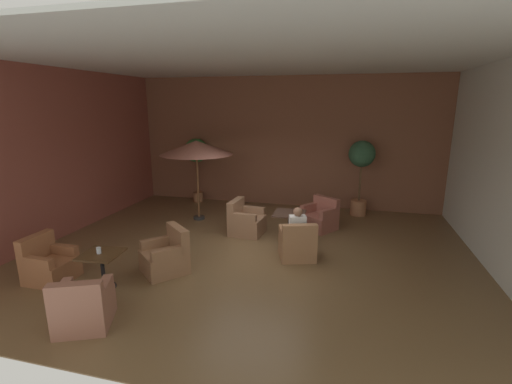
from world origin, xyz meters
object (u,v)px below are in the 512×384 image
object	(u,v)px
armchair_front_left_north	(49,265)
iced_drink_cup	(99,250)
armchair_front_right_east	(320,218)
patio_umbrella_tall_red	(196,148)
potted_tree_left_corner	(196,154)
armchair_front_right_south	(246,222)
cafe_table_front_left	(102,263)
armchair_front_left_south	(166,256)
armchair_front_right_north	(297,244)
potted_tree_mid_left	(361,164)
cafe_table_front_right	(289,218)
armchair_front_left_east	(83,307)
patron_blue_shirt	(297,225)

from	to	relation	value
armchair_front_left_north	iced_drink_cup	distance (m)	1.22
armchair_front_right_east	patio_umbrella_tall_red	distance (m)	3.87
potted_tree_left_corner	armchair_front_left_north	bearing A→B (deg)	-94.26
armchair_front_right_south	cafe_table_front_left	bearing A→B (deg)	-116.90
armchair_front_right_south	iced_drink_cup	bearing A→B (deg)	-117.27
potted_tree_left_corner	armchair_front_left_south	bearing A→B (deg)	-73.25
armchair_front_right_north	potted_tree_mid_left	bearing A→B (deg)	69.55
cafe_table_front_right	patio_umbrella_tall_red	world-z (taller)	patio_umbrella_tall_red
armchair_front_right_east	armchair_front_right_south	bearing A→B (deg)	-155.10
armchair_front_left_north	armchair_front_right_east	world-z (taller)	armchair_front_left_north
armchair_front_left_south	cafe_table_front_right	xyz separation A→B (m)	(2.06, 2.37, 0.22)
iced_drink_cup	cafe_table_front_right	bearing A→B (deg)	48.73
armchair_front_left_east	cafe_table_front_right	xyz separation A→B (m)	(2.36, 4.33, 0.22)
armchair_front_right_east	potted_tree_left_corner	distance (m)	4.78
armchair_front_right_north	potted_tree_left_corner	xyz separation A→B (m)	(-3.93, 3.76, 1.32)
cafe_table_front_left	armchair_front_right_east	world-z (taller)	armchair_front_right_east
armchair_front_left_north	armchair_front_left_east	size ratio (longest dim) A/B	0.87
armchair_front_right_south	potted_tree_left_corner	xyz separation A→B (m)	(-2.43, 2.59, 1.31)
cafe_table_front_right	cafe_table_front_left	bearing A→B (deg)	-131.04
cafe_table_front_left	armchair_front_left_east	xyz separation A→B (m)	(0.47, -1.07, -0.17)
armchair_front_left_east	armchair_front_left_south	distance (m)	1.98
armchair_front_left_east	armchair_front_right_east	size ratio (longest dim) A/B	0.94
cafe_table_front_right	iced_drink_cup	xyz separation A→B (m)	(-2.87, -3.27, 0.19)
cafe_table_front_right	armchair_front_right_east	xyz separation A→B (m)	(0.67, 0.92, -0.23)
armchair_front_right_east	patron_blue_shirt	xyz separation A→B (m)	(-0.33, -1.97, 0.43)
cafe_table_front_left	potted_tree_left_corner	world-z (taller)	potted_tree_left_corner
armchair_front_left_south	cafe_table_front_right	distance (m)	3.14
cafe_table_front_left	cafe_table_front_right	xyz separation A→B (m)	(2.83, 3.26, 0.05)
cafe_table_front_right	armchair_front_right_east	bearing A→B (deg)	54.08
armchair_front_left_east	patron_blue_shirt	xyz separation A→B (m)	(2.70, 3.28, 0.42)
armchair_front_left_south	armchair_front_right_south	distance (m)	2.62
patio_umbrella_tall_red	armchair_front_right_south	bearing A→B (deg)	-26.55
cafe_table_front_right	patron_blue_shirt	distance (m)	1.11
armchair_front_left_south	armchair_front_right_east	bearing A→B (deg)	50.36
armchair_front_left_east	patron_blue_shirt	distance (m)	4.27
cafe_table_front_left	patio_umbrella_tall_red	xyz separation A→B (m)	(0.05, 4.16, 1.56)
cafe_table_front_right	potted_tree_mid_left	distance (m)	3.15
armchair_front_right_east	patron_blue_shirt	bearing A→B (deg)	-99.50
armchair_front_right_east	patio_umbrella_tall_red	size ratio (longest dim) A/B	0.47
armchair_front_left_east	potted_tree_left_corner	world-z (taller)	potted_tree_left_corner
iced_drink_cup	potted_tree_left_corner	bearing A→B (deg)	96.79
armchair_front_left_east	cafe_table_front_right	distance (m)	4.93
armchair_front_left_north	cafe_table_front_right	distance (m)	5.17
armchair_front_right_east	armchair_front_right_south	xyz separation A→B (m)	(-1.81, -0.84, 0.01)
armchair_front_right_north	patio_umbrella_tall_red	xyz separation A→B (m)	(-3.13, 1.99, 1.74)
armchair_front_right_east	armchair_front_left_south	bearing A→B (deg)	-129.64
armchair_front_left_north	armchair_front_left_east	world-z (taller)	armchair_front_left_north
armchair_front_left_south	iced_drink_cup	xyz separation A→B (m)	(-0.81, -0.90, 0.41)
potted_tree_mid_left	cafe_table_front_left	bearing A→B (deg)	-128.23
cafe_table_front_right	potted_tree_mid_left	size ratio (longest dim) A/B	0.33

